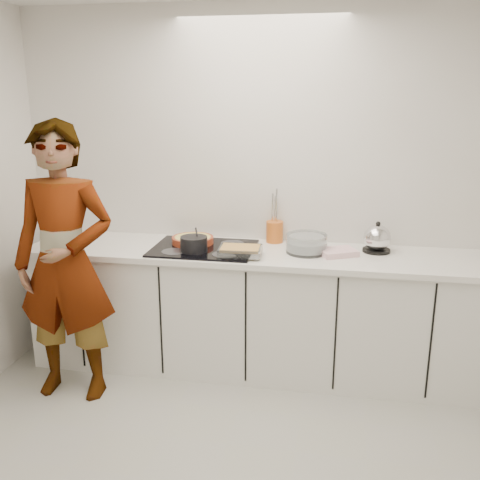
% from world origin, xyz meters
% --- Properties ---
extents(wall_back, '(3.60, 0.00, 2.60)m').
position_xyz_m(wall_back, '(0.00, 1.60, 1.30)').
color(wall_back, white).
rests_on(wall_back, ground).
extents(base_cabinets, '(3.20, 0.58, 0.87)m').
position_xyz_m(base_cabinets, '(0.00, 1.28, 0.43)').
color(base_cabinets, silver).
rests_on(base_cabinets, floor).
extents(countertop, '(3.24, 0.64, 0.04)m').
position_xyz_m(countertop, '(0.00, 1.28, 0.89)').
color(countertop, white).
rests_on(countertop, base_cabinets).
extents(hob, '(0.72, 0.54, 0.01)m').
position_xyz_m(hob, '(-0.35, 1.26, 0.92)').
color(hob, black).
rests_on(hob, countertop).
extents(tart_dish, '(0.38, 0.38, 0.05)m').
position_xyz_m(tart_dish, '(-0.45, 1.35, 0.95)').
color(tart_dish, '#9F391F').
rests_on(tart_dish, hob).
extents(saucepan, '(0.24, 0.24, 0.18)m').
position_xyz_m(saucepan, '(-0.39, 1.15, 0.98)').
color(saucepan, black).
rests_on(saucepan, hob).
extents(baking_dish, '(0.30, 0.22, 0.06)m').
position_xyz_m(baking_dish, '(-0.06, 1.13, 0.95)').
color(baking_dish, silver).
rests_on(baking_dish, hob).
extents(mixing_bowl, '(0.30, 0.30, 0.13)m').
position_xyz_m(mixing_bowl, '(0.37, 1.30, 0.97)').
color(mixing_bowl, silver).
rests_on(mixing_bowl, countertop).
extents(tea_towel, '(0.30, 0.27, 0.04)m').
position_xyz_m(tea_towel, '(0.59, 1.29, 0.93)').
color(tea_towel, white).
rests_on(tea_towel, countertop).
extents(kettle, '(0.23, 0.23, 0.22)m').
position_xyz_m(kettle, '(0.86, 1.41, 1.00)').
color(kettle, black).
rests_on(kettle, countertop).
extents(utensil_crock, '(0.15, 0.15, 0.16)m').
position_xyz_m(utensil_crock, '(0.12, 1.54, 0.99)').
color(utensil_crock, '#CC621F').
rests_on(utensil_crock, countertop).
extents(cook, '(0.69, 0.47, 1.84)m').
position_xyz_m(cook, '(-1.15, 0.75, 0.92)').
color(cook, silver).
rests_on(cook, floor).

